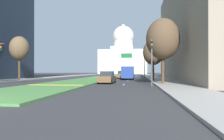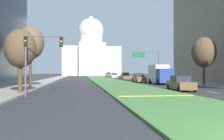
{
  "view_description": "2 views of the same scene",
  "coord_description": "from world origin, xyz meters",
  "px_view_note": "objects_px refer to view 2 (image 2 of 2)",
  "views": [
    {
      "loc": [
        8.93,
        -9.2,
        1.67
      ],
      "look_at": [
        2.71,
        41.9,
        1.95
      ],
      "focal_mm": 33.6,
      "sensor_mm": 36.0,
      "label": 1
    },
    {
      "loc": [
        -6.12,
        -6.13,
        2.12
      ],
      "look_at": [
        1.12,
        47.86,
        2.42
      ],
      "focal_mm": 39.08,
      "sensor_mm": 36.0,
      "label": 2
    }
  ],
  "objects_px": {
    "capitol_building": "(91,54)",
    "sedan_distant": "(125,77)",
    "street_tree_left_mid": "(30,43)",
    "box_truck_delivery": "(160,74)",
    "sedan_far_horizon": "(114,76)",
    "sedan_very_far": "(108,75)",
    "overhead_guide_sign": "(148,59)",
    "street_tree_left_near": "(20,49)",
    "sedan_lead_stopped": "(181,84)",
    "traffic_light_near_left": "(36,51)",
    "street_tree_right_mid": "(204,52)",
    "sedan_midblock": "(139,78)"
  },
  "relations": [
    {
      "from": "street_tree_left_near",
      "to": "sedan_far_horizon",
      "type": "distance_m",
      "value": 53.92
    },
    {
      "from": "street_tree_left_near",
      "to": "sedan_far_horizon",
      "type": "xyz_separation_m",
      "value": [
        16.03,
        51.37,
        -3.39
      ]
    },
    {
      "from": "sedan_distant",
      "to": "sedan_very_far",
      "type": "bearing_deg",
      "value": 89.89
    },
    {
      "from": "overhead_guide_sign",
      "to": "sedan_midblock",
      "type": "xyz_separation_m",
      "value": [
        -3.18,
        -4.59,
        -3.84
      ]
    },
    {
      "from": "capitol_building",
      "to": "sedan_far_horizon",
      "type": "bearing_deg",
      "value": -85.23
    },
    {
      "from": "street_tree_left_mid",
      "to": "box_truck_delivery",
      "type": "distance_m",
      "value": 20.83
    },
    {
      "from": "sedan_midblock",
      "to": "sedan_very_far",
      "type": "xyz_separation_m",
      "value": [
        -0.35,
        46.79,
        0.01
      ]
    },
    {
      "from": "street_tree_left_mid",
      "to": "sedan_distant",
      "type": "distance_m",
      "value": 30.94
    },
    {
      "from": "sedan_lead_stopped",
      "to": "capitol_building",
      "type": "bearing_deg",
      "value": 92.66
    },
    {
      "from": "overhead_guide_sign",
      "to": "sedan_distant",
      "type": "height_order",
      "value": "overhead_guide_sign"
    },
    {
      "from": "box_truck_delivery",
      "to": "street_tree_right_mid",
      "type": "bearing_deg",
      "value": -52.73
    },
    {
      "from": "traffic_light_near_left",
      "to": "sedan_far_horizon",
      "type": "xyz_separation_m",
      "value": [
        14.17,
        53.93,
        -3.0
      ]
    },
    {
      "from": "traffic_light_near_left",
      "to": "street_tree_right_mid",
      "type": "relative_size",
      "value": 0.74
    },
    {
      "from": "traffic_light_near_left",
      "to": "street_tree_left_mid",
      "type": "bearing_deg",
      "value": 103.03
    },
    {
      "from": "street_tree_left_mid",
      "to": "sedan_midblock",
      "type": "distance_m",
      "value": 22.42
    },
    {
      "from": "sedan_very_far",
      "to": "street_tree_right_mid",
      "type": "bearing_deg",
      "value": -83.55
    },
    {
      "from": "street_tree_left_near",
      "to": "sedan_lead_stopped",
      "type": "xyz_separation_m",
      "value": [
        16.34,
        1.91,
        -3.41
      ]
    },
    {
      "from": "street_tree_right_mid",
      "to": "sedan_lead_stopped",
      "type": "relative_size",
      "value": 1.63
    },
    {
      "from": "street_tree_left_mid",
      "to": "sedan_midblock",
      "type": "xyz_separation_m",
      "value": [
        17.63,
        12.92,
        -4.97
      ]
    },
    {
      "from": "capitol_building",
      "to": "sedan_midblock",
      "type": "distance_m",
      "value": 83.89
    },
    {
      "from": "overhead_guide_sign",
      "to": "street_tree_left_near",
      "type": "xyz_separation_m",
      "value": [
        -19.91,
        -26.87,
        -0.49
      ]
    },
    {
      "from": "street_tree_left_mid",
      "to": "box_truck_delivery",
      "type": "xyz_separation_m",
      "value": [
        19.48,
        6.1,
        -4.13
      ]
    },
    {
      "from": "sedan_far_horizon",
      "to": "capitol_building",
      "type": "bearing_deg",
      "value": 94.77
    },
    {
      "from": "sedan_far_horizon",
      "to": "sedan_very_far",
      "type": "bearing_deg",
      "value": 88.88
    },
    {
      "from": "sedan_far_horizon",
      "to": "sedan_very_far",
      "type": "xyz_separation_m",
      "value": [
        0.34,
        17.71,
        0.05
      ]
    },
    {
      "from": "street_tree_right_mid",
      "to": "box_truck_delivery",
      "type": "height_order",
      "value": "street_tree_right_mid"
    },
    {
      "from": "sedan_very_far",
      "to": "capitol_building",
      "type": "bearing_deg",
      "value": 97.62
    },
    {
      "from": "street_tree_left_near",
      "to": "sedan_distant",
      "type": "distance_m",
      "value": 38.39
    },
    {
      "from": "sedan_very_far",
      "to": "box_truck_delivery",
      "type": "distance_m",
      "value": 53.66
    },
    {
      "from": "traffic_light_near_left",
      "to": "sedan_midblock",
      "type": "height_order",
      "value": "traffic_light_near_left"
    },
    {
      "from": "sedan_far_horizon",
      "to": "traffic_light_near_left",
      "type": "bearing_deg",
      "value": -104.72
    },
    {
      "from": "sedan_very_far",
      "to": "box_truck_delivery",
      "type": "relative_size",
      "value": 0.73
    },
    {
      "from": "capitol_building",
      "to": "sedan_distant",
      "type": "relative_size",
      "value": 6.72
    },
    {
      "from": "sedan_lead_stopped",
      "to": "sedan_far_horizon",
      "type": "height_order",
      "value": "sedan_far_horizon"
    },
    {
      "from": "street_tree_left_near",
      "to": "street_tree_right_mid",
      "type": "distance_m",
      "value": 25.01
    },
    {
      "from": "capitol_building",
      "to": "sedan_very_far",
      "type": "bearing_deg",
      "value": -82.38
    },
    {
      "from": "overhead_guide_sign",
      "to": "sedan_far_horizon",
      "type": "bearing_deg",
      "value": 98.99
    },
    {
      "from": "street_tree_left_mid",
      "to": "street_tree_right_mid",
      "type": "bearing_deg",
      "value": 0.35
    },
    {
      "from": "box_truck_delivery",
      "to": "sedan_far_horizon",
      "type": "bearing_deg",
      "value": 94.07
    },
    {
      "from": "traffic_light_near_left",
      "to": "sedan_distant",
      "type": "relative_size",
      "value": 1.12
    },
    {
      "from": "traffic_light_near_left",
      "to": "street_tree_left_near",
      "type": "bearing_deg",
      "value": 125.99
    },
    {
      "from": "traffic_light_near_left",
      "to": "sedan_distant",
      "type": "height_order",
      "value": "traffic_light_near_left"
    },
    {
      "from": "sedan_lead_stopped",
      "to": "overhead_guide_sign",
      "type": "bearing_deg",
      "value": 81.86
    },
    {
      "from": "street_tree_left_near",
      "to": "sedan_very_far",
      "type": "bearing_deg",
      "value": 76.66
    },
    {
      "from": "traffic_light_near_left",
      "to": "street_tree_right_mid",
      "type": "distance_m",
      "value": 24.47
    },
    {
      "from": "sedan_lead_stopped",
      "to": "sedan_distant",
      "type": "bearing_deg",
      "value": 90.05
    },
    {
      "from": "box_truck_delivery",
      "to": "sedan_very_far",
      "type": "bearing_deg",
      "value": 92.36
    },
    {
      "from": "capitol_building",
      "to": "overhead_guide_sign",
      "type": "height_order",
      "value": "capitol_building"
    },
    {
      "from": "overhead_guide_sign",
      "to": "street_tree_left_near",
      "type": "relative_size",
      "value": 1.08
    },
    {
      "from": "traffic_light_near_left",
      "to": "sedan_far_horizon",
      "type": "relative_size",
      "value": 1.1
    }
  ]
}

